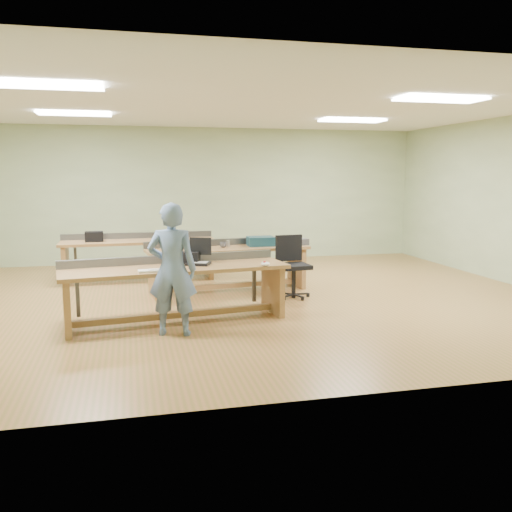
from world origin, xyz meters
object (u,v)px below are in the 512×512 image
Objects in this scene: mug at (223,245)px; workbench_front at (176,281)px; person at (172,270)px; camera_bag at (190,258)px; workbench_back at (139,250)px; workbench_mid at (228,259)px; parts_bin_teal at (261,241)px; drinks_can at (228,243)px; laptop_base at (198,264)px; task_chair at (293,275)px; parts_bin_grey at (296,242)px.

workbench_front is at bearing -118.79° from mug.
person is 6.77× the size of camera_bag.
mug is at bearing -46.49° from workbench_back.
workbench_back is at bearing 129.40° from workbench_mid.
workbench_back is at bearing 147.22° from parts_bin_teal.
drinks_can is (0.82, 1.63, -0.03)m from camera_bag.
task_chair reaches higher than laptop_base.
workbench_front is 2.02m from workbench_mid.
task_chair reaches higher than workbench_mid.
person reaches higher than workbench_front.
mug is (0.94, 1.71, 0.24)m from workbench_front.
workbench_mid is at bearing 137.46° from task_chair.
camera_bag is 2.58m from parts_bin_grey.
person is at bearing -122.39° from workbench_mid.
workbench_mid is 2.82× the size of task_chair.
camera_bag is at bearing -158.63° from task_chair.
drinks_can is (-0.91, 0.76, 0.44)m from task_chair.
parts_bin_teal is (1.39, 1.63, -0.00)m from camera_bag.
task_chair is at bearing 20.46° from workbench_front.
camera_bag is at bearing -116.72° from drinks_can.
parts_bin_grey is at bearing -2.21° from parts_bin_teal.
workbench_front is at bearing -145.36° from laptop_base.
workbench_mid is 1.79m from camera_bag.
drinks_can is at bearing 178.79° from parts_bin_grey.
workbench_back is 9.36× the size of laptop_base.
workbench_front is 2.43m from parts_bin_teal.
camera_bag is 1.99m from task_chair.
task_chair is 2.23× the size of parts_bin_teal.
task_chair is (2.04, 1.65, -0.45)m from person.
camera_bag reaches higher than parts_bin_grey.
person reaches higher than task_chair.
parts_bin_teal reaches higher than drinks_can.
laptop_base is (-0.70, -1.68, 0.21)m from workbench_mid.
drinks_can is at bearing 179.91° from parts_bin_teal.
camera_bag reaches higher than drinks_can.
laptop_base is 1.89m from drinks_can.
camera_bag is at bearing -115.05° from mug.
workbench_back is 7.26× the size of parts_bin_grey.
workbench_mid is at bearing -178.43° from parts_bin_grey.
person is at bearing -105.78° from workbench_front.
mug is (0.72, 1.54, -0.04)m from camera_bag.
person is (0.33, -3.72, 0.26)m from workbench_back.
workbench_front is 2.10m from drinks_can.
mug reaches higher than laptop_base.
workbench_back is 1.74× the size of person.
mug is (0.62, 1.64, 0.03)m from laptop_base.
camera_bag is at bearing -78.32° from workbench_back.
parts_bin_teal is at bearing -112.26° from person.
laptop_base is at bearing -77.02° from workbench_back.
workbench_front is 27.39× the size of mug.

